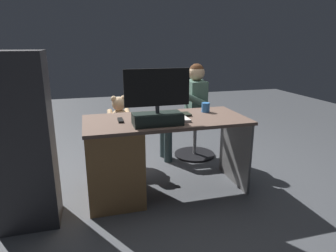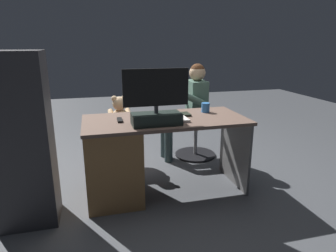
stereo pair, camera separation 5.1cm
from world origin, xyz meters
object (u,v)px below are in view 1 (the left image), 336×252
(monitor, at_px, (157,108))
(cup, at_px, (206,107))
(office_chair_teddy, at_px, (121,143))
(computer_mouse, at_px, (138,117))
(desk, at_px, (125,156))
(tv_remote, at_px, (120,120))
(keyboard, at_px, (169,115))
(person, at_px, (189,103))
(visitor_chair, at_px, (195,136))
(teddy_bear, at_px, (119,113))

(monitor, relative_size, cup, 5.92)
(cup, xyz_separation_m, office_chair_teddy, (0.81, -0.61, -0.50))
(cup, bearing_deg, computer_mouse, 7.00)
(desk, xyz_separation_m, tv_remote, (0.03, -0.02, 0.35))
(cup, bearing_deg, office_chair_teddy, -36.81)
(keyboard, relative_size, office_chair_teddy, 0.89)
(computer_mouse, distance_m, person, 1.06)
(monitor, height_order, person, monitor)
(person, bearing_deg, keyboard, 57.38)
(visitor_chair, bearing_deg, cup, 77.75)
(person, bearing_deg, office_chair_teddy, 2.68)
(desk, relative_size, visitor_chair, 2.92)
(monitor, distance_m, person, 1.18)
(desk, bearing_deg, person, -138.65)
(desk, relative_size, tv_remote, 10.05)
(monitor, height_order, keyboard, monitor)
(monitor, height_order, teddy_bear, monitor)
(tv_remote, bearing_deg, person, -138.85)
(person, bearing_deg, cup, 85.29)
(monitor, bearing_deg, computer_mouse, -62.85)
(computer_mouse, xyz_separation_m, cup, (-0.71, -0.09, 0.03))
(keyboard, bearing_deg, office_chair_teddy, -59.27)
(cup, relative_size, person, 0.08)
(keyboard, distance_m, tv_remote, 0.47)
(cup, bearing_deg, teddy_bear, -37.41)
(computer_mouse, xyz_separation_m, person, (-0.76, -0.73, -0.06))
(desk, xyz_separation_m, cup, (-0.85, -0.15, 0.39))
(keyboard, distance_m, computer_mouse, 0.30)
(tv_remote, bearing_deg, visitor_chair, -141.22)
(teddy_bear, bearing_deg, office_chair_teddy, 90.00)
(office_chair_teddy, distance_m, teddy_bear, 0.35)
(cup, relative_size, tv_remote, 0.63)
(computer_mouse, xyz_separation_m, office_chair_teddy, (0.10, -0.69, -0.48))
(monitor, relative_size, tv_remote, 3.73)
(tv_remote, height_order, office_chair_teddy, tv_remote)
(desk, height_order, cup, cup)
(desk, relative_size, monitor, 2.69)
(teddy_bear, bearing_deg, computer_mouse, 98.26)
(tv_remote, bearing_deg, monitor, 147.52)
(cup, bearing_deg, tv_remote, 8.64)
(tv_remote, relative_size, person, 0.13)
(monitor, height_order, office_chair_teddy, monitor)
(tv_remote, bearing_deg, office_chair_teddy, -94.06)
(monitor, xyz_separation_m, cup, (-0.58, -0.33, -0.10))
(computer_mouse, xyz_separation_m, visitor_chair, (-0.85, -0.74, -0.50))
(keyboard, bearing_deg, teddy_bear, -59.76)
(cup, relative_size, teddy_bear, 0.26)
(keyboard, bearing_deg, cup, -169.92)
(office_chair_teddy, height_order, teddy_bear, teddy_bear)
(keyboard, height_order, teddy_bear, teddy_bear)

